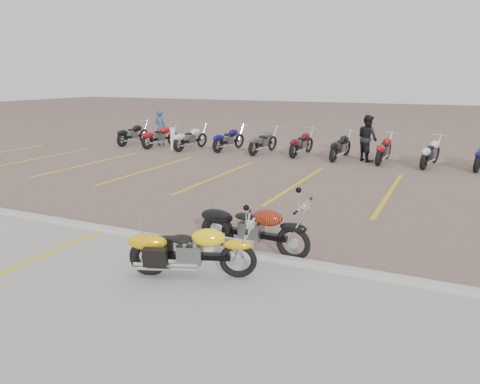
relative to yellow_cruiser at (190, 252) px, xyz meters
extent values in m
plane|color=#735852|center=(-0.55, 3.16, -0.43)|extent=(100.00, 100.00, 0.00)
cube|color=#9E9B93|center=(-0.55, -1.34, -0.42)|extent=(60.00, 5.00, 0.01)
cube|color=#ADAAA3|center=(-0.55, 1.16, -0.37)|extent=(60.00, 0.18, 0.12)
torus|color=black|center=(0.74, 0.27, -0.13)|extent=(0.61, 0.31, 0.61)
torus|color=black|center=(-0.63, -0.23, -0.13)|extent=(0.66, 0.37, 0.65)
cube|color=black|center=(0.05, 0.02, -0.07)|extent=(1.18, 0.53, 0.09)
cube|color=slate|center=(0.01, 0.00, -0.01)|extent=(0.47, 0.40, 0.32)
ellipsoid|color=yellow|center=(0.30, 0.11, 0.27)|extent=(0.61, 0.47, 0.28)
ellipsoid|color=black|center=(-0.10, -0.04, 0.23)|extent=(0.43, 0.36, 0.11)
torus|color=black|center=(1.31, 1.33, -0.11)|extent=(0.64, 0.12, 0.64)
torus|color=black|center=(-0.21, 1.37, -0.11)|extent=(0.68, 0.18, 0.68)
cube|color=black|center=(0.55, 1.35, -0.05)|extent=(1.28, 0.15, 0.10)
cube|color=slate|center=(0.50, 1.35, 0.00)|extent=(0.42, 0.30, 0.33)
ellipsoid|color=black|center=(0.82, 1.35, 0.30)|extent=(0.58, 0.33, 0.29)
ellipsoid|color=black|center=(0.37, 1.36, 0.26)|extent=(0.39, 0.26, 0.12)
imported|color=navy|center=(-9.03, 12.35, 0.40)|extent=(0.61, 0.41, 1.66)
imported|color=black|center=(0.59, 12.13, 0.46)|extent=(1.08, 1.08, 1.77)
cube|color=silver|center=(-7.63, 11.22, 0.07)|extent=(0.18, 0.18, 1.00)
camera|label=1|loc=(3.74, -6.07, 2.75)|focal=35.00mm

